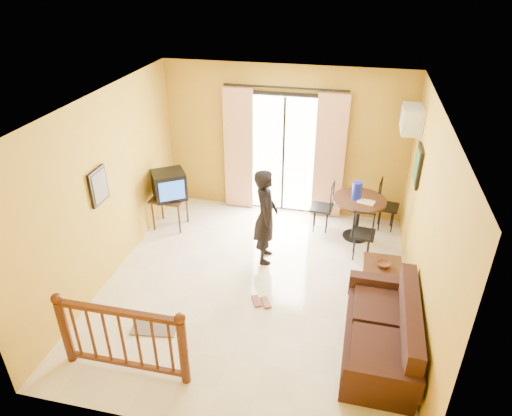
% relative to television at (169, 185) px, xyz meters
% --- Properties ---
extents(ground, '(5.00, 5.00, 0.00)m').
position_rel_television_xyz_m(ground, '(1.87, -1.39, -0.85)').
color(ground, beige).
rests_on(ground, ground).
extents(room_shell, '(5.00, 5.00, 5.00)m').
position_rel_television_xyz_m(room_shell, '(1.87, -1.39, 0.86)').
color(room_shell, white).
rests_on(room_shell, ground).
extents(balcony_door, '(2.25, 0.14, 2.46)m').
position_rel_television_xyz_m(balcony_door, '(1.87, 1.05, 0.34)').
color(balcony_door, black).
rests_on(balcony_door, ground).
extents(tv_table, '(0.60, 0.50, 0.60)m').
position_rel_television_xyz_m(tv_table, '(-0.03, 0.00, -0.33)').
color(tv_table, black).
rests_on(tv_table, ground).
extents(television, '(0.73, 0.72, 0.50)m').
position_rel_television_xyz_m(television, '(0.00, 0.00, 0.00)').
color(television, black).
rests_on(television, tv_table).
extents(picture_left, '(0.05, 0.42, 0.52)m').
position_rel_television_xyz_m(picture_left, '(-0.35, -1.59, 0.70)').
color(picture_left, black).
rests_on(picture_left, room_shell).
extents(dining_table, '(0.91, 0.91, 0.76)m').
position_rel_television_xyz_m(dining_table, '(3.31, 0.36, -0.24)').
color(dining_table, black).
rests_on(dining_table, ground).
extents(water_jug, '(0.17, 0.17, 0.31)m').
position_rel_television_xyz_m(water_jug, '(3.26, 0.36, 0.07)').
color(water_jug, '#131DB3').
rests_on(water_jug, dining_table).
extents(serving_tray, '(0.32, 0.25, 0.02)m').
position_rel_television_xyz_m(serving_tray, '(3.42, 0.26, -0.08)').
color(serving_tray, '#F3E7CF').
rests_on(serving_tray, dining_table).
extents(dining_chairs, '(1.60, 1.48, 0.95)m').
position_rel_television_xyz_m(dining_chairs, '(3.31, 0.33, -0.85)').
color(dining_chairs, black).
rests_on(dining_chairs, ground).
extents(air_conditioner, '(0.31, 0.60, 0.40)m').
position_rel_television_xyz_m(air_conditioner, '(3.96, 0.56, 1.30)').
color(air_conditioner, white).
rests_on(air_conditioner, room_shell).
extents(botanical_print, '(0.05, 0.50, 0.60)m').
position_rel_television_xyz_m(botanical_print, '(4.08, -0.09, 0.80)').
color(botanical_print, black).
rests_on(botanical_print, room_shell).
extents(coffee_table, '(0.55, 1.00, 0.44)m').
position_rel_television_xyz_m(coffee_table, '(3.72, -1.25, -0.55)').
color(coffee_table, black).
rests_on(coffee_table, ground).
extents(bowl, '(0.25, 0.25, 0.06)m').
position_rel_television_xyz_m(bowl, '(3.72, -1.07, -0.37)').
color(bowl, brown).
rests_on(bowl, coffee_table).
extents(sofa, '(0.86, 1.80, 0.86)m').
position_rel_television_xyz_m(sofa, '(3.72, -2.37, -0.53)').
color(sofa, black).
rests_on(sofa, ground).
extents(standing_person, '(0.48, 0.64, 1.60)m').
position_rel_television_xyz_m(standing_person, '(1.88, -0.64, -0.05)').
color(standing_person, black).
rests_on(standing_person, ground).
extents(stair_balustrade, '(1.63, 0.13, 1.04)m').
position_rel_television_xyz_m(stair_balustrade, '(0.72, -3.29, -0.28)').
color(stair_balustrade, '#471E0F').
rests_on(stair_balustrade, ground).
extents(doormat, '(0.65, 0.48, 0.02)m').
position_rel_television_xyz_m(doormat, '(0.74, -2.52, -0.84)').
color(doormat, '#5C514A').
rests_on(doormat, ground).
extents(sandals, '(0.34, 0.27, 0.03)m').
position_rel_television_xyz_m(sandals, '(2.05, -1.74, -0.83)').
color(sandals, brown).
rests_on(sandals, ground).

